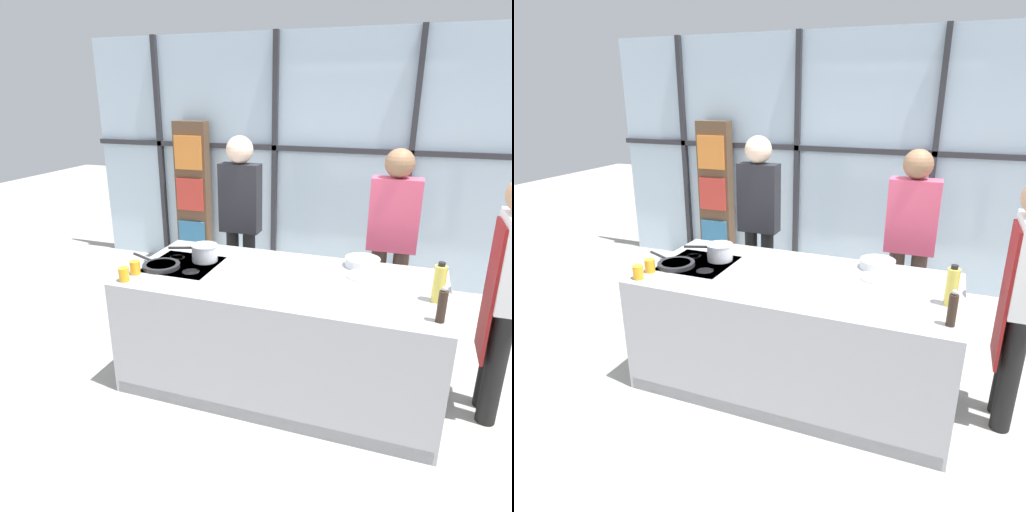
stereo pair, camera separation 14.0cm
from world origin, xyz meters
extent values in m
plane|color=#ADA89E|center=(0.00, 0.00, 0.00)|extent=(18.00, 18.00, 0.00)
cube|color=silver|center=(0.00, 2.34, 1.40)|extent=(6.40, 0.04, 2.80)
cube|color=#2D2D33|center=(0.00, 2.29, 1.54)|extent=(6.40, 0.06, 0.06)
cube|color=#2D2D33|center=(-2.30, 2.29, 1.40)|extent=(0.06, 0.06, 2.80)
cube|color=#2D2D33|center=(-0.77, 2.29, 1.40)|extent=(0.06, 0.06, 2.80)
cube|color=#2D2D33|center=(0.77, 2.29, 1.40)|extent=(0.06, 0.06, 2.80)
cube|color=brown|center=(-1.80, 2.16, 0.92)|extent=(0.42, 0.16, 1.83)
cube|color=teal|center=(-1.80, 2.07, 0.40)|extent=(0.35, 0.03, 0.40)
cube|color=red|center=(-1.80, 2.07, 0.95)|extent=(0.35, 0.03, 0.40)
cube|color=orange|center=(-1.80, 2.07, 1.46)|extent=(0.35, 0.03, 0.40)
cube|color=#A8AAB2|center=(0.00, 0.00, 0.44)|extent=(2.29, 1.08, 0.89)
cube|color=black|center=(-0.81, 0.00, 0.88)|extent=(0.52, 0.52, 0.01)
cube|color=black|center=(0.00, -0.52, 0.05)|extent=(2.25, 0.03, 0.10)
cylinder|color=#38383D|center=(-0.93, -0.12, 0.89)|extent=(0.13, 0.13, 0.01)
cylinder|color=#38383D|center=(-0.68, -0.12, 0.89)|extent=(0.13, 0.13, 0.01)
cylinder|color=#38383D|center=(-0.93, 0.12, 0.89)|extent=(0.13, 0.13, 0.01)
cylinder|color=#38383D|center=(-0.68, 0.12, 0.89)|extent=(0.13, 0.13, 0.01)
cylinder|color=black|center=(1.47, 0.01, 0.42)|extent=(0.13, 0.13, 0.85)
cylinder|color=black|center=(1.47, 0.20, 0.42)|extent=(0.13, 0.13, 0.85)
cube|color=maroon|center=(1.37, 0.10, 0.93)|extent=(0.02, 0.34, 0.93)
cylinder|color=black|center=(-0.61, 0.97, 0.45)|extent=(0.12, 0.12, 0.89)
cylinder|color=black|center=(-0.79, 0.97, 0.45)|extent=(0.12, 0.12, 0.89)
cube|color=#232328|center=(-0.70, 0.97, 1.22)|extent=(0.38, 0.17, 0.64)
sphere|color=beige|center=(-0.70, 0.97, 1.66)|extent=(0.25, 0.25, 0.25)
cylinder|color=#47382D|center=(0.79, 0.97, 0.43)|extent=(0.13, 0.13, 0.87)
cylinder|color=#47382D|center=(0.61, 0.97, 0.43)|extent=(0.13, 0.13, 0.87)
cube|color=#DB4C6B|center=(0.70, 0.97, 1.18)|extent=(0.41, 0.19, 0.62)
sphere|color=#8C6647|center=(0.70, 0.97, 1.61)|extent=(0.24, 0.24, 0.24)
cylinder|color=#232326|center=(-0.93, -0.12, 0.91)|extent=(0.29, 0.29, 0.03)
cylinder|color=#B26B2D|center=(-0.93, -0.12, 0.92)|extent=(0.22, 0.22, 0.01)
cylinder|color=#232326|center=(-1.17, -0.02, 0.91)|extent=(0.22, 0.11, 0.02)
cylinder|color=silver|center=(-0.68, 0.12, 0.96)|extent=(0.20, 0.20, 0.13)
cylinder|color=silver|center=(-0.68, 0.12, 1.02)|extent=(0.21, 0.21, 0.01)
cylinder|color=black|center=(-0.86, 0.06, 1.00)|extent=(0.18, 0.08, 0.02)
cylinder|color=white|center=(0.55, 0.19, 0.90)|extent=(0.24, 0.24, 0.01)
cylinder|color=silver|center=(0.52, 0.41, 0.92)|extent=(0.27, 0.27, 0.07)
cylinder|color=#4C4C51|center=(0.52, 0.41, 0.95)|extent=(0.22, 0.22, 0.01)
cylinder|color=#E0CC4C|center=(1.05, -0.07, 1.01)|extent=(0.08, 0.08, 0.24)
cylinder|color=black|center=(1.05, -0.07, 1.15)|extent=(0.04, 0.04, 0.02)
cylinder|color=#332319|center=(1.06, -0.36, 0.99)|extent=(0.05, 0.05, 0.19)
sphere|color=#B2B2B7|center=(1.06, -0.36, 1.10)|extent=(0.03, 0.03, 0.03)
cylinder|color=orange|center=(-1.05, -0.44, 0.94)|extent=(0.08, 0.08, 0.10)
cylinder|color=orange|center=(-1.05, -0.30, 0.94)|extent=(0.08, 0.08, 0.10)
camera|label=1|loc=(0.82, -2.96, 2.16)|focal=32.00mm
camera|label=2|loc=(0.95, -2.91, 2.16)|focal=32.00mm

